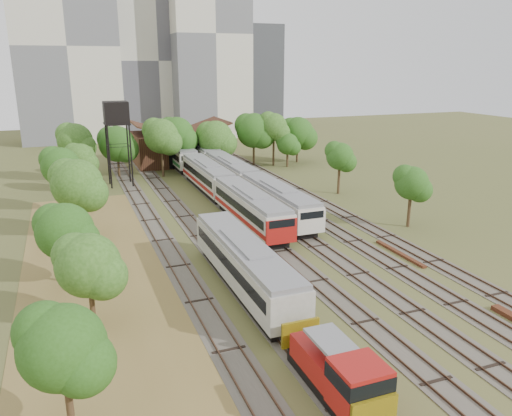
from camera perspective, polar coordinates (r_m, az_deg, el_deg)
name	(u,v)px	position (r m, az deg, el deg)	size (l,w,h in m)	color
ground	(358,294)	(40.55, 11.57, -9.56)	(240.00, 240.00, 0.00)	#475123
dry_grass_patch	(111,288)	(42.28, -16.19, -8.75)	(14.00, 60.00, 0.04)	brown
tracks	(243,210)	(61.36, -1.47, -0.24)	(24.60, 80.00, 0.19)	#4C473D
railcar_red_set	(226,190)	(62.75, -3.42, 2.04)	(3.18, 34.58, 3.94)	black
railcar_green_set	(231,172)	(73.59, -2.91, 4.12)	(3.11, 52.08, 3.85)	black
railcar_rear	(179,155)	(88.57, -8.83, 6.04)	(3.19, 16.08, 3.95)	black
shunter_locomotive	(340,375)	(28.06, 9.60, -18.34)	(2.55, 8.10, 3.34)	black
old_grey_coach	(245,264)	(39.66, -1.28, -6.42)	(3.16, 18.00, 3.92)	black
water_tower	(116,115)	(75.18, -15.69, 10.19)	(3.54, 3.54, 12.22)	black
rail_pile_far	(400,253)	(49.24, 16.11, -5.02)	(0.45, 7.15, 0.23)	#522917
maintenance_shed	(180,147)	(91.70, -8.67, 6.92)	(16.45, 11.55, 7.58)	#351913
tree_band_left	(73,201)	(49.65, -20.22, 0.76)	(6.92, 54.22, 8.24)	#382616
tree_band_far	(203,136)	(84.38, -6.04, 8.23)	(43.56, 9.77, 9.21)	#382616
tree_band_right	(335,158)	(71.10, 9.00, 5.71)	(5.14, 39.08, 7.12)	#382616
tower_left	(66,47)	(125.56, -20.90, 16.82)	(22.00, 16.00, 42.00)	beige
tower_centre	(152,61)	(132.38, -11.80, 16.12)	(20.00, 18.00, 36.00)	#B8B6A7
tower_right	(206,35)	(127.37, -5.69, 19.08)	(18.00, 16.00, 48.00)	beige
tower_far_right	(257,76)	(150.66, 0.11, 14.89)	(12.00, 12.00, 28.00)	#383A3E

